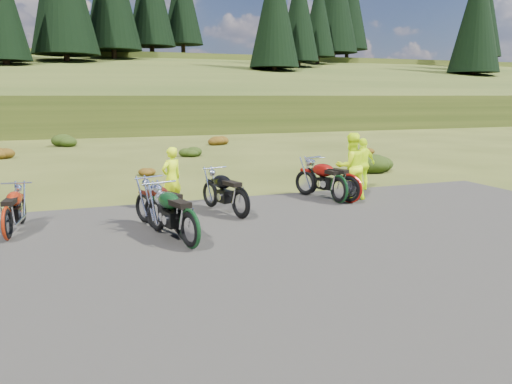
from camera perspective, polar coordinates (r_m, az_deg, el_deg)
name	(u,v)px	position (r m, az deg, el deg)	size (l,w,h in m)	color
ground	(225,239)	(10.56, -3.61, -5.40)	(300.00, 300.00, 0.00)	#384216
gravel_pad	(257,270)	(8.75, 0.15, -8.88)	(20.00, 12.00, 0.04)	black
hill_slope	(99,122)	(59.87, -17.46, 7.62)	(300.00, 46.00, 3.00)	#2E3E14
hill_plateau	(85,109)	(119.80, -18.93, 8.96)	(300.00, 90.00, 9.17)	#2E3E14
conifer_21	(1,1)	(60.80, -27.16, 18.89)	(5.28, 5.28, 14.00)	black
conifer_26	(275,8)	(64.23, 2.15, 20.28)	(6.16, 6.16, 16.00)	black
conifer_27	(299,12)	(72.13, 4.94, 19.77)	(5.72, 5.72, 15.00)	black
conifer_28	(318,16)	(80.16, 7.15, 19.34)	(5.28, 5.28, 14.00)	black
conifer_30	(348,1)	(97.01, 10.52, 20.70)	(7.48, 7.48, 19.00)	black
conifer_31	(477,13)	(79.73, 23.97, 18.14)	(7.04, 7.04, 18.00)	black
conifer_32	(479,17)	(88.23, 24.15, 17.80)	(6.60, 6.60, 17.00)	black
conifer_33	(481,20)	(96.73, 24.29, 17.52)	(6.16, 6.16, 16.00)	black
conifer_34	(482,22)	(105.23, 24.41, 17.28)	(5.72, 5.72, 15.00)	black
conifer_35	(483,24)	(113.73, 24.51, 17.08)	(5.28, 5.28, 14.00)	black
conifer_36	(485,13)	(122.56, 24.70, 18.07)	(7.92, 7.92, 20.00)	black
shrub_2	(0,151)	(26.66, -27.26, 4.18)	(1.30, 1.30, 0.77)	#66300C
shrub_3	(66,139)	(31.73, -20.92, 5.71)	(1.56, 1.56, 0.92)	black
shrub_4	(145,170)	(19.28, -12.57, 2.52)	(0.77, 0.77, 0.45)	#66300C
shrub_5	(190,150)	(24.95, -7.59, 4.74)	(1.03, 1.03, 0.61)	black
shrub_6	(217,139)	(30.76, -4.46, 6.11)	(1.30, 1.30, 0.77)	#66300C
shrub_7	(374,160)	(20.34, 13.39, 3.58)	(1.56, 1.56, 0.92)	black
shrub_8	(365,150)	(26.35, 12.33, 4.74)	(0.77, 0.77, 0.45)	#66300C
motorcycle_1	(9,242)	(11.56, -26.42, -5.10)	(2.01, 0.67, 1.05)	maroon
motorcycle_2	(190,250)	(9.91, -7.51, -6.59)	(2.25, 0.75, 1.18)	black
motorcycle_3	(185,243)	(10.36, -8.12, -5.82)	(2.10, 0.70, 1.10)	silver
motorcycle_4	(182,238)	(10.74, -8.43, -5.22)	(2.24, 0.75, 1.17)	#45140B
motorcycle_5	(241,220)	(12.16, -1.75, -3.19)	(2.19, 0.73, 1.15)	black
motorcycle_6	(349,204)	(14.14, 10.58, -1.35)	(2.32, 0.77, 1.21)	maroon
motorcycle_7	(339,204)	(14.06, 9.42, -1.38)	(2.23, 0.74, 1.17)	black
person_middle	(172,179)	(13.25, -9.62, 1.45)	(0.59, 0.39, 1.63)	#D5F90D
person_right_a	(351,167)	(14.51, 10.77, 2.78)	(0.93, 0.72, 1.91)	#D5F90D
person_right_b	(363,165)	(16.09, 12.12, 3.03)	(0.96, 0.40, 1.64)	#D5F90D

